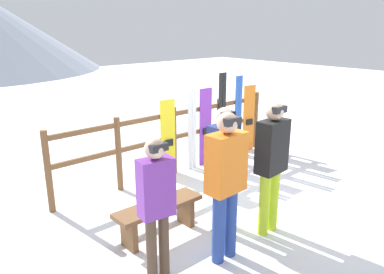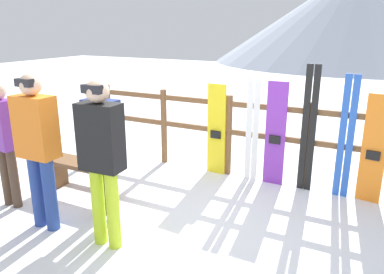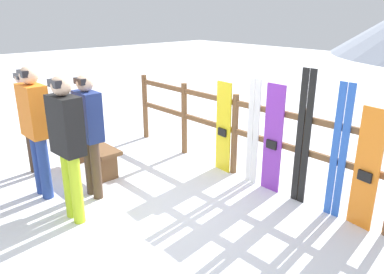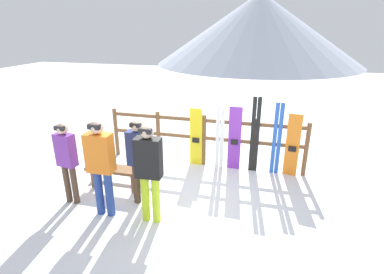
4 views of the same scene
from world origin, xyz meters
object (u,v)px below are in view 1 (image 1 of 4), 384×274
(bench, at_px, (159,213))
(snowboard_yellow, at_px, (168,139))
(ski_pair_black, at_px, (222,117))
(person_black, at_px, (272,159))
(person_navy, at_px, (223,160))
(person_purple, at_px, (156,200))
(ski_pair_white, at_px, (192,130))
(person_orange, at_px, (226,177))
(snowboard_purple, at_px, (205,127))
(snowboard_orange, at_px, (249,119))
(ski_pair_blue, at_px, (238,116))

(bench, distance_m, snowboard_yellow, 2.11)
(ski_pair_black, bearing_deg, person_black, -123.21)
(person_navy, xyz_separation_m, snowboard_yellow, (0.60, 1.96, -0.28))
(snowboard_yellow, bearing_deg, person_purple, -130.09)
(person_black, distance_m, ski_pair_white, 2.58)
(snowboard_yellow, bearing_deg, person_orange, -113.72)
(bench, relative_size, person_black, 0.69)
(person_orange, xyz_separation_m, person_black, (0.88, 0.03, 0.00))
(snowboard_purple, relative_size, ski_pair_black, 0.86)
(snowboard_orange, bearing_deg, person_purple, -151.27)
(snowboard_yellow, height_order, ski_pair_black, ski_pair_black)
(bench, distance_m, person_orange, 1.19)
(ski_pair_blue, bearing_deg, person_purple, -149.06)
(ski_pair_black, distance_m, ski_pair_blue, 0.50)
(snowboard_orange, bearing_deg, ski_pair_blue, 179.44)
(snowboard_yellow, bearing_deg, person_black, -94.78)
(person_navy, bearing_deg, ski_pair_blue, 38.27)
(bench, xyz_separation_m, snowboard_orange, (3.61, 1.55, 0.39))
(person_navy, relative_size, person_black, 0.95)
(person_black, bearing_deg, snowboard_yellow, 85.22)
(ski_pair_white, bearing_deg, person_orange, -124.00)
(snowboard_orange, bearing_deg, person_orange, -143.39)
(person_orange, distance_m, person_purple, 0.86)
(person_orange, xyz_separation_m, snowboard_purple, (2.02, 2.47, -0.28))
(person_black, bearing_deg, ski_pair_blue, 49.40)
(snowboard_yellow, relative_size, ski_pair_black, 0.80)
(ski_pair_white, distance_m, snowboard_purple, 0.35)
(bench, height_order, person_orange, person_orange)
(person_black, relative_size, ski_pair_black, 1.00)
(person_orange, relative_size, person_purple, 1.10)
(person_black, bearing_deg, snowboard_orange, 44.94)
(snowboard_purple, bearing_deg, ski_pair_blue, 0.20)
(person_black, distance_m, snowboard_orange, 3.46)
(person_orange, distance_m, ski_pair_white, 2.99)
(person_purple, height_order, ski_pair_blue, ski_pair_blue)
(snowboard_yellow, bearing_deg, ski_pair_black, 0.14)
(person_navy, xyz_separation_m, person_purple, (-1.32, -0.32, -0.03))
(snowboard_yellow, xyz_separation_m, ski_pair_white, (0.58, 0.00, 0.07))
(ski_pair_white, bearing_deg, person_purple, -137.62)
(snowboard_yellow, relative_size, ski_pair_white, 0.92)
(person_navy, height_order, snowboard_yellow, person_navy)
(snowboard_purple, bearing_deg, person_navy, -128.05)
(person_orange, relative_size, ski_pair_black, 1.00)
(person_navy, bearing_deg, person_orange, -133.59)
(person_purple, distance_m, ski_pair_blue, 4.44)
(bench, xyz_separation_m, ski_pair_white, (1.95, 1.56, 0.45))
(bench, xyz_separation_m, ski_pair_blue, (3.26, 1.56, 0.51))
(person_orange, bearing_deg, snowboard_purple, 50.73)
(snowboard_yellow, bearing_deg, bench, -131.43)
(person_orange, bearing_deg, person_navy, 46.41)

